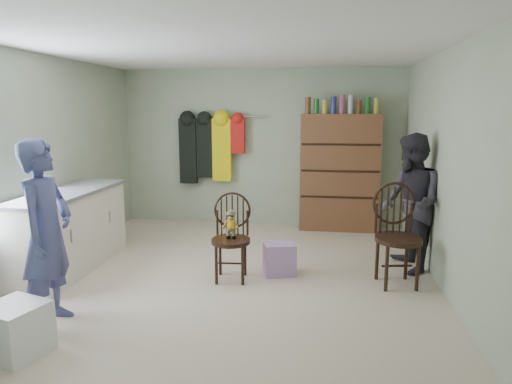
% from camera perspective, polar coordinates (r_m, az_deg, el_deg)
% --- Properties ---
extents(ground_plane, '(5.00, 5.00, 0.00)m').
position_cam_1_polar(ground_plane, '(5.24, -3.07, -10.59)').
color(ground_plane, beige).
rests_on(ground_plane, ground).
extents(room_walls, '(5.00, 5.00, 5.00)m').
position_cam_1_polar(room_walls, '(5.43, -2.13, 7.24)').
color(room_walls, '#A6B194').
rests_on(room_walls, ground).
extents(counter, '(0.64, 1.86, 0.94)m').
position_cam_1_polar(counter, '(5.79, -22.46, -4.45)').
color(counter, silver).
rests_on(counter, ground).
extents(plastic_tub, '(0.52, 0.51, 0.40)m').
position_cam_1_polar(plastic_tub, '(4.11, -27.86, -14.95)').
color(plastic_tub, white).
rests_on(plastic_tub, ground).
extents(chair_front, '(0.46, 0.46, 0.96)m').
position_cam_1_polar(chair_front, '(5.06, -3.11, -5.02)').
color(chair_front, black).
rests_on(chair_front, ground).
extents(chair_far, '(0.56, 0.56, 1.10)m').
position_cam_1_polar(chair_far, '(5.12, 17.17, -4.63)').
color(chair_far, black).
rests_on(chair_far, ground).
extents(striped_bag, '(0.41, 0.36, 0.37)m').
position_cam_1_polar(striped_bag, '(5.27, 2.93, -8.35)').
color(striped_bag, pink).
rests_on(striped_bag, ground).
extents(person_left, '(0.43, 0.62, 1.63)m').
position_cam_1_polar(person_left, '(4.33, -24.70, -4.76)').
color(person_left, '#484D84').
rests_on(person_left, ground).
extents(person_right, '(0.72, 0.87, 1.61)m').
position_cam_1_polar(person_right, '(5.54, 18.76, -1.32)').
color(person_right, '#2D2B33').
rests_on(person_right, ground).
extents(dresser, '(1.20, 0.39, 2.07)m').
position_cam_1_polar(dresser, '(7.17, 10.38, 2.53)').
color(dresser, brown).
rests_on(dresser, ground).
extents(coat_rack, '(1.42, 0.12, 1.09)m').
position_cam_1_polar(coat_rack, '(7.43, -5.86, 5.50)').
color(coat_rack, '#99999E').
rests_on(coat_rack, ground).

